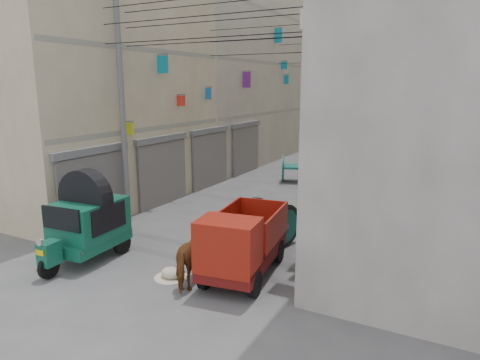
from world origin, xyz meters
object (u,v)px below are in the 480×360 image
Objects in this scene: tonga_cart at (269,221)px; feed_sack at (171,273)px; second_cart at (297,168)px; distant_car_green at (385,128)px; distant_car_white at (321,152)px; auto_rickshaw at (87,219)px; distant_car_grey at (411,136)px; horse at (197,256)px; mini_truck at (239,248)px.

feed_sack is (-1.16, -3.59, -0.56)m from tonga_cart.
second_cart is 25.23m from distant_car_green.
feed_sack is 19.51m from distant_car_white.
feed_sack is (2.84, 0.06, -1.04)m from auto_rickshaw.
distant_car_white is at bearing 105.51° from distant_car_green.
second_cart is (-2.29, 8.63, 0.02)m from tonga_cart.
second_cart is 12.28m from feed_sack.
tonga_cart is 33.93m from distant_car_green.
feed_sack is 0.14× the size of distant_car_grey.
auto_rickshaw is 3.64m from horse.
distant_car_green is at bearing -113.42° from distant_car_white.
auto_rickshaw is 37.55m from distant_car_green.
tonga_cart is 1.00× the size of distant_car_white.
tonga_cart is 27.89m from distant_car_grey.
mini_truck is 1.98× the size of horse.
mini_truck is 1.07m from horse.
auto_rickshaw reaches higher than feed_sack.
distant_car_grey is at bearing 86.07° from feed_sack.
distant_car_green is (-2.69, 36.74, -0.22)m from mini_truck.
mini_truck reaches higher than second_cart.
second_cart reaches higher than tonga_cart.
distant_car_green is at bearing 86.24° from mini_truck.
tonga_cart is 3.53m from horse.
auto_rickshaw is at bearing -12.91° from horse.
mini_truck is 6.34× the size of feed_sack.
distant_car_grey is at bearing 103.21° from tonga_cart.
distant_car_green is at bearing 83.53° from auto_rickshaw.
distant_car_white is at bearing 93.45° from mini_truck.
horse is at bearing -102.24° from distant_car_grey.
mini_truck is 1.93m from feed_sack.
distant_car_grey is (4.30, 12.08, 0.09)m from distant_car_white.
mini_truck is at bearing -159.15° from horse.
second_cart reaches higher than distant_car_green.
feed_sack is at bearing -92.60° from tonga_cart.
second_cart is 0.42× the size of distant_car_green.
feed_sack is at bearing -9.16° from horse.
horse is at bearing -81.00° from tonga_cart.
distant_car_green is (1.08, 18.06, 0.12)m from distant_car_white.
horse reaches higher than second_cart.
tonga_cart is 2.93m from mini_truck.
tonga_cart is 8.92m from second_cart.
distant_car_green is (-3.22, 5.98, 0.03)m from distant_car_grey.
feed_sack is 31.54m from distant_car_grey.
second_cart is at bearing 78.01° from distant_car_white.
horse is at bearing 6.07° from feed_sack.
tonga_cart is 1.82× the size of horse.
distant_car_green is (1.78, 37.51, -0.51)m from auto_rickshaw.
auto_rickshaw is at bearing -122.32° from tonga_cart.
distant_car_green reaches higher than distant_car_white.
distant_car_green is (-1.83, 37.36, -0.08)m from horse.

